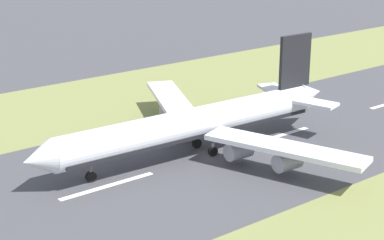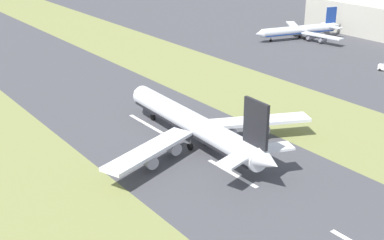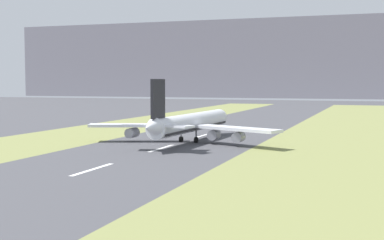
% 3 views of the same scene
% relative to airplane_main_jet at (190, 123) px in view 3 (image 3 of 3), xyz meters
% --- Properties ---
extents(ground_plane, '(800.00, 800.00, 0.00)m').
position_rel_airplane_main_jet_xyz_m(ground_plane, '(-2.46, -0.54, -6.02)').
color(ground_plane, '#424247').
extents(grass_median_west, '(40.00, 600.00, 0.01)m').
position_rel_airplane_main_jet_xyz_m(grass_median_west, '(-47.46, -0.54, -6.02)').
color(grass_median_west, olive).
rests_on(grass_median_west, ground).
extents(grass_median_east, '(40.00, 600.00, 0.01)m').
position_rel_airplane_main_jet_xyz_m(grass_median_east, '(42.54, -0.54, -6.02)').
color(grass_median_east, olive).
rests_on(grass_median_east, ground).
extents(centreline_dash_near, '(1.20, 18.00, 0.01)m').
position_rel_airplane_main_jet_xyz_m(centreline_dash_near, '(-2.46, -58.10, -6.01)').
color(centreline_dash_near, silver).
rests_on(centreline_dash_near, ground).
extents(centreline_dash_mid, '(1.20, 18.00, 0.01)m').
position_rel_airplane_main_jet_xyz_m(centreline_dash_mid, '(-2.46, -18.10, -6.01)').
color(centreline_dash_mid, silver).
rests_on(centreline_dash_mid, ground).
extents(centreline_dash_far, '(1.20, 18.00, 0.01)m').
position_rel_airplane_main_jet_xyz_m(centreline_dash_far, '(-2.46, 21.90, -6.01)').
color(centreline_dash_far, silver).
rests_on(centreline_dash_far, ground).
extents(airplane_main_jet, '(64.09, 67.16, 20.20)m').
position_rel_airplane_main_jet_xyz_m(airplane_main_jet, '(0.00, 0.00, 0.00)').
color(airplane_main_jet, silver).
rests_on(airplane_main_jet, ground).
extents(mountain_ridge, '(800.00, 120.00, 93.84)m').
position_rel_airplane_main_jet_xyz_m(mountain_ridge, '(-2.46, 519.46, 40.90)').
color(mountain_ridge, gray).
rests_on(mountain_ridge, ground).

